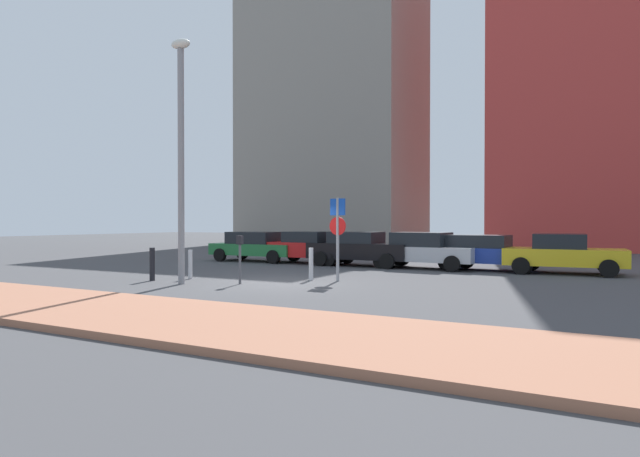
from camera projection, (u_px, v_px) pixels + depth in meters
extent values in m
plane|color=#424244|center=(276.00, 283.00, 17.18)|extent=(120.00, 120.00, 0.00)
cube|color=#9E664C|center=(108.00, 311.00, 11.39)|extent=(40.00, 3.62, 0.14)
cube|color=#237238|center=(257.00, 249.00, 26.47)|extent=(4.56, 1.87, 0.55)
cube|color=black|center=(255.00, 238.00, 26.52)|extent=(2.41, 1.71, 0.58)
cylinder|color=black|center=(294.00, 255.00, 26.57)|extent=(0.64, 0.22, 0.64)
cylinder|color=black|center=(273.00, 257.00, 24.93)|extent=(0.64, 0.22, 0.64)
cylinder|color=black|center=(242.00, 253.00, 28.02)|extent=(0.64, 0.22, 0.64)
cylinder|color=black|center=(220.00, 255.00, 26.38)|extent=(0.64, 0.22, 0.64)
cube|color=red|center=(311.00, 249.00, 25.09)|extent=(4.40, 1.93, 0.68)
cube|color=black|center=(308.00, 237.00, 25.16)|extent=(2.02, 1.69, 0.49)
cylinder|color=black|center=(347.00, 257.00, 25.10)|extent=(0.65, 0.25, 0.64)
cylinder|color=black|center=(329.00, 259.00, 23.59)|extent=(0.65, 0.25, 0.64)
cylinder|color=black|center=(294.00, 255.00, 26.60)|extent=(0.65, 0.25, 0.64)
cylinder|color=black|center=(274.00, 257.00, 25.09)|extent=(0.65, 0.25, 0.64)
cube|color=black|center=(361.00, 251.00, 23.73)|extent=(4.60, 1.86, 0.69)
cube|color=black|center=(356.00, 237.00, 23.84)|extent=(2.13, 1.70, 0.49)
cylinder|color=black|center=(402.00, 259.00, 23.82)|extent=(0.64, 0.22, 0.64)
cylinder|color=black|center=(387.00, 261.00, 22.19)|extent=(0.64, 0.22, 0.64)
cylinder|color=black|center=(339.00, 256.00, 25.28)|extent=(0.64, 0.22, 0.64)
cylinder|color=black|center=(320.00, 259.00, 23.65)|extent=(0.64, 0.22, 0.64)
cube|color=#B7BABF|center=(423.00, 254.00, 22.45)|extent=(4.59, 2.11, 0.61)
cube|color=black|center=(421.00, 239.00, 22.49)|extent=(2.30, 1.82, 0.58)
cylinder|color=black|center=(466.00, 261.00, 22.42)|extent=(0.65, 0.26, 0.64)
cylinder|color=black|center=(452.00, 264.00, 20.87)|extent=(0.65, 0.26, 0.64)
cylinder|color=black|center=(398.00, 258.00, 24.03)|extent=(0.65, 0.26, 0.64)
cylinder|color=black|center=(381.00, 261.00, 22.48)|extent=(0.65, 0.26, 0.64)
cube|color=#1E389E|center=(489.00, 255.00, 21.55)|extent=(4.43, 1.92, 0.59)
cube|color=black|center=(479.00, 241.00, 21.75)|extent=(2.42, 1.67, 0.51)
cylinder|color=black|center=(532.00, 263.00, 21.50)|extent=(0.65, 0.25, 0.64)
cylinder|color=black|center=(524.00, 266.00, 20.06)|extent=(0.65, 0.25, 0.64)
cylinder|color=black|center=(459.00, 260.00, 23.04)|extent=(0.65, 0.25, 0.64)
cylinder|color=black|center=(446.00, 262.00, 21.60)|extent=(0.65, 0.25, 0.64)
cube|color=gold|center=(564.00, 257.00, 20.17)|extent=(4.36, 2.12, 0.63)
cube|color=black|center=(559.00, 241.00, 20.23)|extent=(1.93, 1.82, 0.55)
cylinder|color=black|center=(605.00, 265.00, 20.42)|extent=(0.65, 0.26, 0.64)
cylinder|color=black|center=(609.00, 269.00, 18.74)|extent=(0.65, 0.26, 0.64)
cylinder|color=black|center=(524.00, 262.00, 21.62)|extent=(0.65, 0.26, 0.64)
cylinder|color=black|center=(521.00, 266.00, 19.93)|extent=(0.65, 0.26, 0.64)
cylinder|color=gray|center=(338.00, 240.00, 17.66)|extent=(0.10, 0.10, 2.74)
cube|color=#1447B7|center=(338.00, 207.00, 17.65)|extent=(0.55, 0.07, 0.55)
cylinder|color=red|center=(338.00, 226.00, 17.65)|extent=(0.60, 0.06, 0.60)
cylinder|color=#4C4C51|center=(240.00, 264.00, 16.88)|extent=(0.08, 0.08, 1.24)
cube|color=black|center=(240.00, 240.00, 16.87)|extent=(0.18, 0.14, 0.28)
cylinder|color=gray|center=(181.00, 167.00, 16.84)|extent=(0.20, 0.20, 7.36)
ellipsoid|color=silver|center=(181.00, 44.00, 16.79)|extent=(0.70, 0.36, 0.30)
cylinder|color=#B7B7BC|center=(190.00, 264.00, 18.39)|extent=(0.14, 0.14, 0.99)
cylinder|color=#B7B7BC|center=(311.00, 264.00, 17.98)|extent=(0.15, 0.15, 1.08)
cylinder|color=black|center=(152.00, 264.00, 17.84)|extent=(0.17, 0.17, 1.10)
cube|color=#BF3833|center=(639.00, 59.00, 40.11)|extent=(18.92, 17.89, 28.17)
cube|color=gray|center=(333.00, 111.00, 49.09)|extent=(15.04, 10.17, 24.07)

